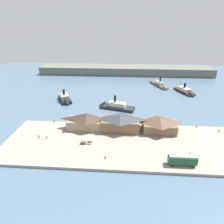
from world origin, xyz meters
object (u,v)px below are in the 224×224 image
ferry_moored_east (186,92)px  pedestrian_walking_east (190,154)px  ferry_departing_north (113,106)px  ferry_shed_central_terminal (87,121)px  ferry_shed_east_terminal (120,122)px  pedestrian_by_tram (39,136)px  pedestrian_near_cart (47,137)px  ferry_shed_west_terminal (159,124)px  street_tram (183,160)px  mooring_post_center_east (197,126)px  mooring_post_west (54,121)px  ferry_mid_harbor (161,86)px  horse_cart (86,142)px  pedestrian_near_east_shed (219,131)px  pedestrian_standing_center (105,157)px  ferry_approaching_west (65,100)px

ferry_moored_east → pedestrian_walking_east: bearing=-104.3°
ferry_departing_north → ferry_shed_central_terminal: bearing=-112.0°
ferry_shed_east_terminal → pedestrian_by_tram: size_ratio=10.82×
pedestrian_near_cart → ferry_moored_east: ferry_moored_east is taller
ferry_shed_west_terminal → street_tram: bearing=-78.6°
ferry_shed_west_terminal → street_tram: (5.10, -25.25, -1.12)m
pedestrian_near_cart → mooring_post_center_east: bearing=12.0°
mooring_post_west → ferry_departing_north: bearing=37.0°
street_tram → ferry_mid_harbor: (7.85, 101.74, -2.54)m
pedestrian_near_cart → ferry_mid_harbor: size_ratio=0.07×
mooring_post_center_east → ferry_departing_north: size_ratio=0.04×
horse_cart → ferry_moored_east: ferry_moored_east is taller
ferry_moored_east → ferry_shed_west_terminal: bearing=-116.5°
street_tram → horse_cart: 41.42m
pedestrian_near_east_shed → pedestrian_standing_center: 59.97m
pedestrian_near_east_shed → ferry_approaching_west: 96.49m
pedestrian_near_east_shed → mooring_post_west: pedestrian_near_east_shed is taller
ferry_approaching_west → ferry_moored_east: (89.77, 23.73, -0.20)m
ferry_mid_harbor → ferry_approaching_west: bearing=-151.6°
pedestrian_by_tram → ferry_moored_east: (88.42, 71.74, -0.57)m
pedestrian_near_east_shed → ferry_approaching_west: bearing=157.6°
ferry_shed_west_terminal → ferry_approaching_west: size_ratio=0.89×
ferry_shed_east_terminal → pedestrian_walking_east: 35.39m
pedestrian_near_cart → ferry_moored_east: (84.59, 71.91, -0.54)m
horse_cart → mooring_post_center_east: bearing=19.0°
ferry_shed_central_terminal → ferry_shed_east_terminal: ferry_shed_central_terminal is taller
ferry_shed_central_terminal → ferry_moored_east: bearing=42.3°
ferry_shed_west_terminal → mooring_post_west: ferry_shed_west_terminal is taller
horse_cart → mooring_post_west: bearing=138.2°
pedestrian_standing_center → mooring_post_center_east: pedestrian_standing_center is taller
pedestrian_near_cart → mooring_post_center_east: size_ratio=1.91×
ferry_shed_central_terminal → pedestrian_walking_east: ferry_shed_central_terminal is taller
horse_cart → pedestrian_walking_east: size_ratio=3.61×
pedestrian_near_east_shed → pedestrian_standing_center: bearing=-156.1°
pedestrian_walking_east → ferry_mid_harbor: ferry_mid_harbor is taller
pedestrian_walking_east → ferry_mid_harbor: bearing=88.3°
pedestrian_walking_east → ferry_mid_harbor: 95.45m
mooring_post_center_east → pedestrian_near_cart: bearing=-168.0°
ferry_shed_central_terminal → street_tram: (41.63, -25.53, -1.78)m
mooring_post_west → ferry_mid_harbor: bearing=45.8°
street_tram → pedestrian_standing_center: bearing=176.8°
ferry_shed_west_terminal → ferry_departing_north: bearing=131.0°
mooring_post_center_east → ferry_moored_east: bearing=80.0°
horse_cart → mooring_post_west: size_ratio=6.09×
ferry_shed_central_terminal → pedestrian_near_east_shed: bearing=0.4°
pedestrian_near_cart → pedestrian_walking_east: size_ratio=1.13×
horse_cart → ferry_mid_harbor: size_ratio=0.22×
horse_cart → ferry_departing_north: size_ratio=0.22×
ferry_mid_harbor → ferry_shed_west_terminal: bearing=-99.6°
pedestrian_walking_east → ferry_mid_harbor: (2.86, 95.41, -0.64)m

